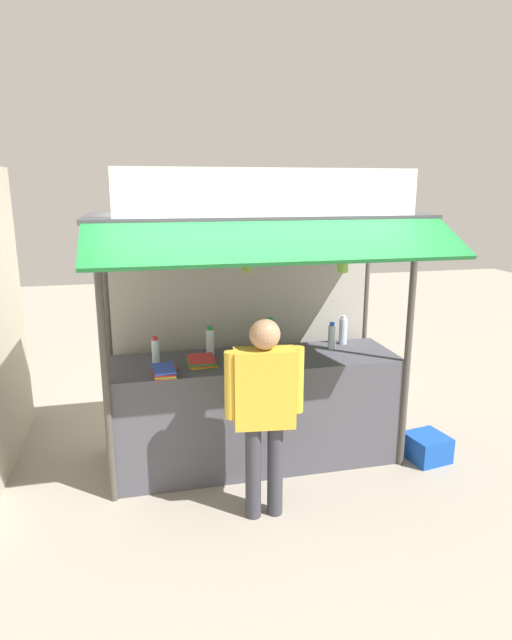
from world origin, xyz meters
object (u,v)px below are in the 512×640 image
Objects in this scene: magazine_stack_rear_center at (165,371)px; water_bottle_center at (332,336)px; water_bottle_back_left at (210,342)px; vendor_person at (265,401)px; water_bottle_left at (156,351)px; water_bottle_mid_left at (343,331)px; plastic_crate at (427,447)px; magazine_stack_mid_right at (201,361)px; banana_bunch_rightmost at (342,263)px; banana_bunch_inner_right at (247,263)px; water_bottle_front_right at (270,334)px; magazine_stack_right at (280,357)px.

water_bottle_center is at bearing 12.75° from magazine_stack_rear_center.
water_bottle_back_left is 1.07m from vendor_person.
magazine_stack_rear_center is at bearing -79.40° from water_bottle_left.
plastic_crate is (0.63, -0.60, -1.01)m from water_bottle_mid_left.
water_bottle_back_left is 0.91× the size of magazine_stack_rear_center.
magazine_stack_mid_right is 0.89m from vendor_person.
banana_bunch_rightmost is (-0.33, -0.72, 0.76)m from water_bottle_mid_left.
water_bottle_back_left is 1.05m from banana_bunch_inner_right.
water_bottle_center is at bearing 2.28° from water_bottle_left.
water_bottle_left is 1.09m from water_bottle_front_right.
banana_bunch_inner_right is at bearing -73.16° from water_bottle_back_left.
water_bottle_back_left is 0.79× the size of plastic_crate.
water_bottle_mid_left is 0.87× the size of magazine_stack_mid_right.
water_bottle_mid_left is at bearing 136.24° from plastic_crate.
water_bottle_left is 1.18m from banana_bunch_inner_right.
vendor_person reaches higher than water_bottle_front_right.
water_bottle_mid_left reaches higher than water_bottle_left.
water_bottle_left is at bearing -168.95° from water_bottle_front_right.
water_bottle_mid_left is at bearing 65.25° from banana_bunch_rightmost.
plastic_crate is at bearing 23.00° from vendor_person.
water_bottle_left is 0.87× the size of water_bottle_mid_left.
water_bottle_back_left is at bearing 154.67° from magazine_stack_right.
water_bottle_back_left is (-1.30, -0.07, -0.00)m from water_bottle_mid_left.
magazine_stack_right is at bearing 135.59° from banana_bunch_rightmost.
banana_bunch_rightmost is (-0.17, -0.59, 0.77)m from water_bottle_center.
plastic_crate is at bearing -9.42° from water_bottle_left.
water_bottle_center is 1.32m from vendor_person.
magazine_stack_mid_right is at bearing 120.87° from vendor_person.
water_bottle_front_right is at bearing 80.12° from vendor_person.
vendor_person is 1.94m from plastic_crate.
magazine_stack_right reaches higher than plastic_crate.
water_bottle_left is at bearing 160.27° from banana_bunch_rightmost.
plastic_crate is (2.42, -0.40, -0.99)m from water_bottle_left.
water_bottle_left is 0.81× the size of magazine_stack_right.
water_bottle_back_left is (-1.14, 0.07, 0.01)m from water_bottle_center.
water_bottle_back_left is at bearing 176.44° from water_bottle_center.
banana_bunch_inner_right reaches higher than plastic_crate.
water_bottle_left is at bearing 142.74° from banana_bunch_inner_right.
water_bottle_left is at bearing -164.54° from water_bottle_back_left.
water_bottle_center is 0.61m from magazine_stack_right.
water_bottle_center is 1.36m from plastic_crate.
water_bottle_front_right is 1.12m from banana_bunch_rightmost.
water_bottle_back_left is at bearing 62.27° from magazine_stack_mid_right.
water_bottle_mid_left reaches higher than magazine_stack_mid_right.
water_bottle_center is at bearing -3.56° from water_bottle_back_left.
magazine_stack_rear_center reaches higher than magazine_stack_right.
water_bottle_front_right is at bearing 11.05° from water_bottle_left.
water_bottle_center reaches higher than water_bottle_left.
water_bottle_front_right reaches higher than water_bottle_back_left.
plastic_crate is (1.69, 0.49, -0.82)m from vendor_person.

